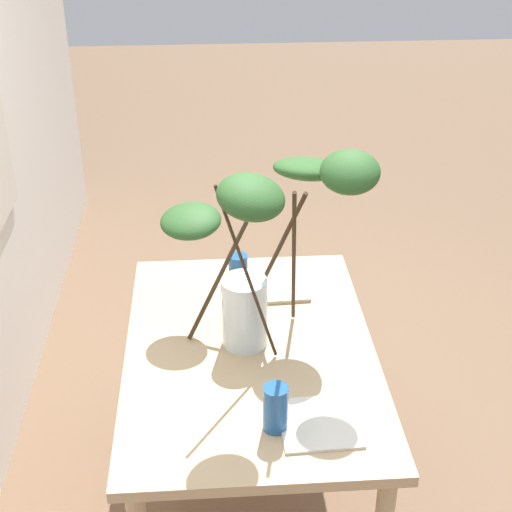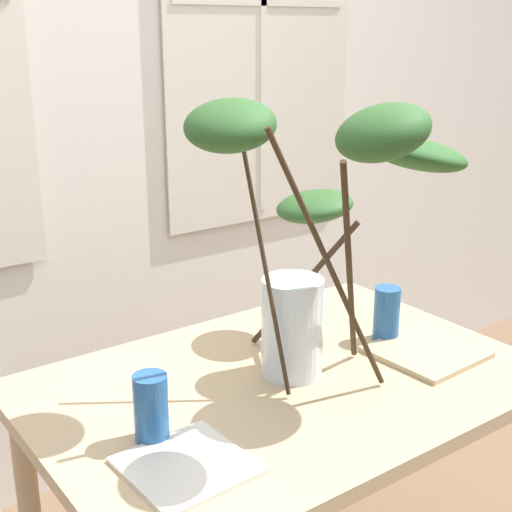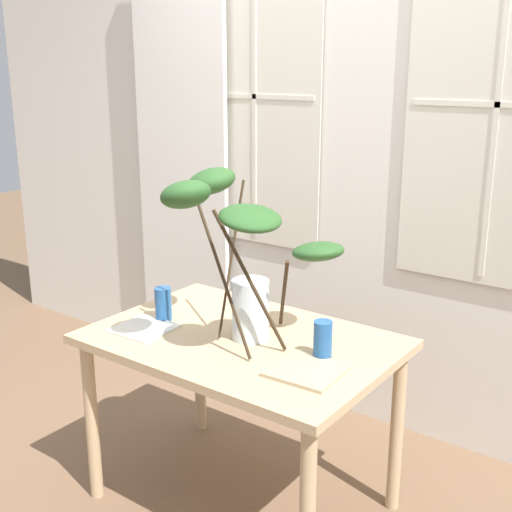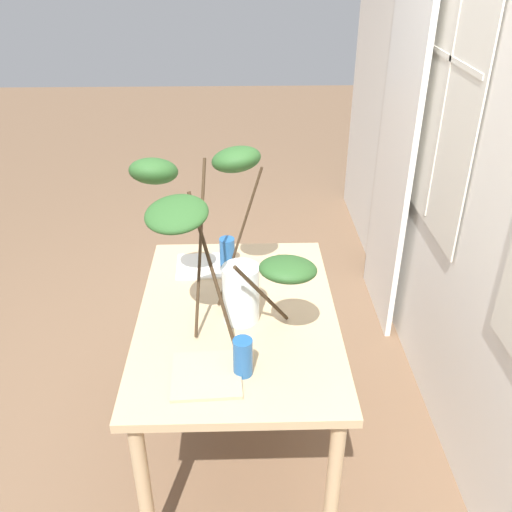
{
  "view_description": "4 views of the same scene",
  "coord_description": "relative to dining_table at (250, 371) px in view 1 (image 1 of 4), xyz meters",
  "views": [
    {
      "loc": [
        -1.94,
        0.12,
        2.17
      ],
      "look_at": [
        0.0,
        -0.02,
        1.08
      ],
      "focal_mm": 52.73,
      "sensor_mm": 36.0,
      "label": 1
    },
    {
      "loc": [
        -0.93,
        -1.17,
        1.52
      ],
      "look_at": [
        -0.03,
        0.07,
        1.03
      ],
      "focal_mm": 50.09,
      "sensor_mm": 36.0,
      "label": 2
    },
    {
      "loc": [
        1.45,
        -1.88,
        1.76
      ],
      "look_at": [
        0.02,
        0.07,
        1.06
      ],
      "focal_mm": 46.43,
      "sensor_mm": 36.0,
      "label": 3
    },
    {
      "loc": [
        1.83,
        0.02,
        2.07
      ],
      "look_at": [
        0.08,
        0.07,
        1.05
      ],
      "focal_mm": 39.3,
      "sensor_mm": 36.0,
      "label": 4
    }
  ],
  "objects": [
    {
      "name": "plate_square_left",
      "position": [
        -0.37,
        -0.17,
        0.1
      ],
      "size": [
        0.23,
        0.23,
        0.01
      ],
      "primitive_type": "cube",
      "rotation": [
        0.0,
        0.0,
        0.04
      ],
      "color": "silver",
      "rests_on": "dining_table"
    },
    {
      "name": "ground",
      "position": [
        0.0,
        0.0,
        -0.65
      ],
      "size": [
        14.0,
        14.0,
        0.0
      ],
      "primitive_type": "plane",
      "color": "brown"
    },
    {
      "name": "drinking_glass_blue_left",
      "position": [
        -0.37,
        -0.05,
        0.16
      ],
      "size": [
        0.07,
        0.07,
        0.14
      ],
      "primitive_type": "cylinder",
      "color": "#235693",
      "rests_on": "dining_table"
    },
    {
      "name": "vase_with_branches",
      "position": [
        0.05,
        -0.04,
        0.46
      ],
      "size": [
        0.62,
        0.7,
        0.68
      ],
      "color": "silver",
      "rests_on": "dining_table"
    },
    {
      "name": "drinking_glass_blue_right",
      "position": [
        0.35,
        0.02,
        0.16
      ],
      "size": [
        0.07,
        0.07,
        0.14
      ],
      "primitive_type": "cylinder",
      "color": "#235693",
      "rests_on": "dining_table"
    },
    {
      "name": "plate_square_right",
      "position": [
        0.37,
        -0.11,
        0.1
      ],
      "size": [
        0.25,
        0.25,
        0.01
      ],
      "primitive_type": "cube",
      "rotation": [
        0.0,
        0.0,
        0.05
      ],
      "color": "tan",
      "rests_on": "dining_table"
    },
    {
      "name": "dining_table",
      "position": [
        0.0,
        0.0,
        0.0
      ],
      "size": [
        1.16,
        0.79,
        0.74
      ],
      "color": "tan",
      "rests_on": "ground"
    }
  ]
}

